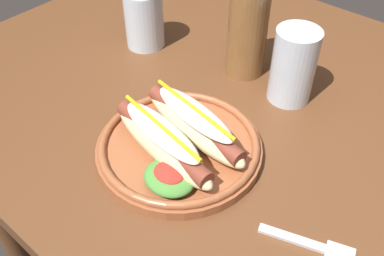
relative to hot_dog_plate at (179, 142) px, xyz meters
The scene contains 6 objects.
dining_table 0.22m from the hot_dog_plate, 79.37° to the left, with size 1.20×0.83×0.74m.
hot_dog_plate is the anchor object (origin of this frame).
fork 0.24m from the hot_dog_plate, ahead, with size 0.12×0.06×0.00m.
water_cup 0.32m from the hot_dog_plate, 143.91° to the left, with size 0.08×0.08×0.11m, color silver.
extra_cup 0.24m from the hot_dog_plate, 77.19° to the left, with size 0.07×0.07×0.13m, color silver.
glass_bottle 0.26m from the hot_dog_plate, 102.28° to the left, with size 0.07×0.07×0.25m.
Camera 1 is at (0.28, -0.51, 1.22)m, focal length 40.51 mm.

